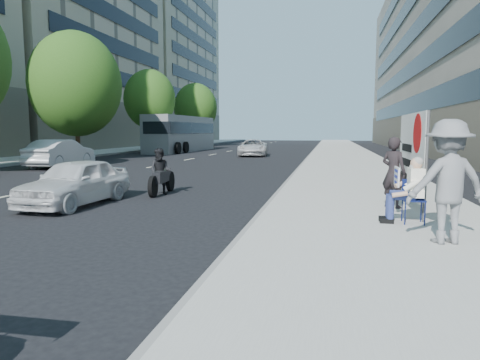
% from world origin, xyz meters
% --- Properties ---
extents(ground, '(160.00, 160.00, 0.00)m').
position_xyz_m(ground, '(0.00, 0.00, 0.00)').
color(ground, black).
rests_on(ground, ground).
extents(near_sidewalk, '(5.00, 120.00, 0.15)m').
position_xyz_m(near_sidewalk, '(4.00, 20.00, 0.07)').
color(near_sidewalk, '#A8A69D').
rests_on(near_sidewalk, ground).
extents(far_sidewalk, '(4.50, 120.00, 0.15)m').
position_xyz_m(far_sidewalk, '(-16.75, 20.00, 0.07)').
color(far_sidewalk, '#A8A69D').
rests_on(far_sidewalk, ground).
extents(far_bldg_north, '(22.00, 28.00, 28.00)m').
position_xyz_m(far_bldg_north, '(-30.00, 62.00, 14.00)').
color(far_bldg_north, tan).
rests_on(far_bldg_north, ground).
extents(tree_far_c, '(6.00, 6.00, 8.47)m').
position_xyz_m(tree_far_c, '(-13.70, 18.00, 5.02)').
color(tree_far_c, '#382616').
rests_on(tree_far_c, ground).
extents(tree_far_d, '(4.80, 4.80, 7.65)m').
position_xyz_m(tree_far_d, '(-13.70, 30.00, 4.89)').
color(tree_far_d, '#382616').
rests_on(tree_far_d, ground).
extents(tree_far_e, '(5.40, 5.40, 7.89)m').
position_xyz_m(tree_far_e, '(-13.70, 44.00, 4.78)').
color(tree_far_e, '#382616').
rests_on(tree_far_e, ground).
extents(seated_protester, '(0.83, 1.12, 1.31)m').
position_xyz_m(seated_protester, '(4.46, 0.73, 0.87)').
color(seated_protester, navy).
rests_on(seated_protester, near_sidewalk).
extents(jogger, '(1.44, 1.07, 1.99)m').
position_xyz_m(jogger, '(4.79, -0.73, 1.14)').
color(jogger, slate).
rests_on(jogger, near_sidewalk).
extents(pedestrian_woman, '(0.72, 0.70, 1.67)m').
position_xyz_m(pedestrian_woman, '(4.42, 2.47, 0.98)').
color(pedestrian_woman, black).
rests_on(pedestrian_woman, near_sidewalk).
extents(protest_banner, '(0.08, 3.06, 2.20)m').
position_xyz_m(protest_banner, '(4.78, 2.36, 1.40)').
color(protest_banner, '#4C4C4C').
rests_on(protest_banner, near_sidewalk).
extents(white_sedan_near, '(1.63, 3.68, 1.23)m').
position_xyz_m(white_sedan_near, '(-3.61, 2.00, 0.62)').
color(white_sedan_near, silver).
rests_on(white_sedan_near, ground).
extents(white_sedan_mid, '(1.77, 4.59, 1.49)m').
position_xyz_m(white_sedan_mid, '(-11.17, 12.38, 0.75)').
color(white_sedan_mid, silver).
rests_on(white_sedan_mid, ground).
extents(white_sedan_far, '(2.65, 4.83, 1.28)m').
position_xyz_m(white_sedan_far, '(-2.92, 24.83, 0.64)').
color(white_sedan_far, silver).
rests_on(white_sedan_far, ground).
extents(motorcycle, '(0.74, 2.05, 1.42)m').
position_xyz_m(motorcycle, '(-2.12, 4.24, 0.64)').
color(motorcycle, black).
rests_on(motorcycle, ground).
extents(bus, '(3.06, 12.14, 3.30)m').
position_xyz_m(bus, '(-10.83, 30.69, 1.64)').
color(bus, slate).
rests_on(bus, ground).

